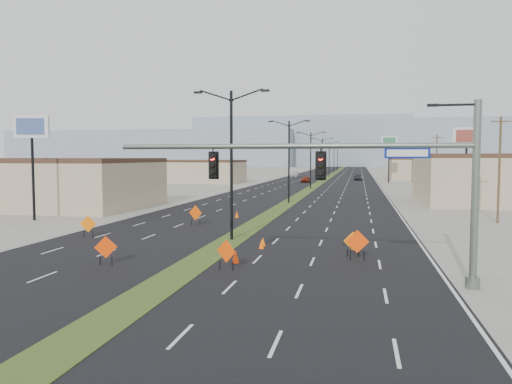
% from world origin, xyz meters
% --- Properties ---
extents(ground, '(600.00, 600.00, 0.00)m').
position_xyz_m(ground, '(0.00, 0.00, 0.00)').
color(ground, gray).
rests_on(ground, ground).
extents(road_surface, '(25.00, 400.00, 0.02)m').
position_xyz_m(road_surface, '(0.00, 100.00, 0.00)').
color(road_surface, black).
rests_on(road_surface, ground).
extents(median_strip, '(2.00, 400.00, 0.04)m').
position_xyz_m(median_strip, '(0.00, 100.00, 0.00)').
color(median_strip, '#374E1C').
rests_on(median_strip, ground).
extents(building_sw_far, '(30.00, 14.00, 4.50)m').
position_xyz_m(building_sw_far, '(-32.00, 85.00, 2.25)').
color(building_sw_far, '#C2AA8B').
rests_on(building_sw_far, ground).
extents(building_se_far, '(44.00, 16.00, 5.00)m').
position_xyz_m(building_se_far, '(38.00, 110.00, 2.50)').
color(building_se_far, '#C2AA8B').
rests_on(building_se_far, ground).
extents(mesa_west, '(180.00, 50.00, 22.00)m').
position_xyz_m(mesa_west, '(-120.00, 280.00, 11.00)').
color(mesa_west, '#899AAA').
rests_on(mesa_west, ground).
extents(mesa_center, '(220.00, 50.00, 28.00)m').
position_xyz_m(mesa_center, '(40.00, 300.00, 14.00)').
color(mesa_center, '#899AAA').
rests_on(mesa_center, ground).
extents(mesa_backdrop, '(140.00, 50.00, 32.00)m').
position_xyz_m(mesa_backdrop, '(-30.00, 320.00, 16.00)').
color(mesa_backdrop, '#899AAA').
rests_on(mesa_backdrop, ground).
extents(signal_mast, '(16.30, 0.60, 8.00)m').
position_xyz_m(signal_mast, '(8.56, 2.00, 4.79)').
color(signal_mast, slate).
rests_on(signal_mast, ground).
extents(streetlight_0, '(5.15, 0.24, 10.02)m').
position_xyz_m(streetlight_0, '(0.00, 12.00, 5.42)').
color(streetlight_0, black).
rests_on(streetlight_0, ground).
extents(streetlight_1, '(5.15, 0.24, 10.02)m').
position_xyz_m(streetlight_1, '(0.00, 40.00, 5.42)').
color(streetlight_1, black).
rests_on(streetlight_1, ground).
extents(streetlight_2, '(5.15, 0.24, 10.02)m').
position_xyz_m(streetlight_2, '(0.00, 68.00, 5.42)').
color(streetlight_2, black).
rests_on(streetlight_2, ground).
extents(streetlight_3, '(5.15, 0.24, 10.02)m').
position_xyz_m(streetlight_3, '(0.00, 96.00, 5.42)').
color(streetlight_3, black).
rests_on(streetlight_3, ground).
extents(streetlight_4, '(5.15, 0.24, 10.02)m').
position_xyz_m(streetlight_4, '(0.00, 124.00, 5.42)').
color(streetlight_4, black).
rests_on(streetlight_4, ground).
extents(streetlight_5, '(5.15, 0.24, 10.02)m').
position_xyz_m(streetlight_5, '(0.00, 152.00, 5.42)').
color(streetlight_5, black).
rests_on(streetlight_5, ground).
extents(streetlight_6, '(5.15, 0.24, 10.02)m').
position_xyz_m(streetlight_6, '(0.00, 180.00, 5.42)').
color(streetlight_6, black).
rests_on(streetlight_6, ground).
extents(utility_pole_0, '(1.60, 0.20, 9.00)m').
position_xyz_m(utility_pole_0, '(20.00, 25.00, 4.67)').
color(utility_pole_0, '#4C3823').
rests_on(utility_pole_0, ground).
extents(utility_pole_1, '(1.60, 0.20, 9.00)m').
position_xyz_m(utility_pole_1, '(20.00, 60.00, 4.67)').
color(utility_pole_1, '#4C3823').
rests_on(utility_pole_1, ground).
extents(utility_pole_2, '(1.60, 0.20, 9.00)m').
position_xyz_m(utility_pole_2, '(20.00, 95.00, 4.67)').
color(utility_pole_2, '#4C3823').
rests_on(utility_pole_2, ground).
extents(utility_pole_3, '(1.60, 0.20, 9.00)m').
position_xyz_m(utility_pole_3, '(20.00, 130.00, 4.67)').
color(utility_pole_3, '#4C3823').
rests_on(utility_pole_3, ground).
extents(car_left, '(1.93, 4.22, 1.40)m').
position_xyz_m(car_left, '(-3.12, 89.58, 0.70)').
color(car_left, maroon).
rests_on(car_left, ground).
extents(car_mid, '(2.10, 4.61, 1.47)m').
position_xyz_m(car_mid, '(8.31, 103.35, 0.73)').
color(car_mid, black).
rests_on(car_mid, ground).
extents(car_far, '(2.24, 5.29, 1.52)m').
position_xyz_m(car_far, '(-9.13, 117.78, 0.76)').
color(car_far, silver).
rests_on(car_far, ground).
extents(construction_sign_0, '(1.17, 0.17, 1.56)m').
position_xyz_m(construction_sign_0, '(-10.02, 10.92, 0.92)').
color(construction_sign_0, orange).
rests_on(construction_sign_0, ground).
extents(construction_sign_1, '(1.06, 0.52, 1.53)m').
position_xyz_m(construction_sign_1, '(-4.40, 3.00, 0.90)').
color(construction_sign_1, '#FF3F05').
rests_on(construction_sign_1, ground).
extents(construction_sign_2, '(1.20, 0.42, 1.66)m').
position_xyz_m(construction_sign_2, '(-4.72, 18.42, 0.98)').
color(construction_sign_2, '#E74804').
rests_on(construction_sign_2, ground).
extents(construction_sign_3, '(1.07, 0.51, 1.53)m').
position_xyz_m(construction_sign_3, '(2.00, 3.19, 0.90)').
color(construction_sign_3, '#EC4004').
rests_on(construction_sign_3, ground).
extents(construction_sign_4, '(1.08, 0.15, 1.44)m').
position_xyz_m(construction_sign_4, '(8.11, 7.82, 0.84)').
color(construction_sign_4, orange).
rests_on(construction_sign_4, ground).
extents(construction_sign_5, '(1.26, 0.16, 1.68)m').
position_xyz_m(construction_sign_5, '(8.35, 6.85, 0.99)').
color(construction_sign_5, '#FF3E05').
rests_on(construction_sign_5, ground).
extents(cone_0, '(0.42, 0.42, 0.68)m').
position_xyz_m(cone_0, '(2.05, 4.89, 0.34)').
color(cone_0, '#F43605').
rests_on(cone_0, ground).
extents(cone_1, '(0.36, 0.36, 0.58)m').
position_xyz_m(cone_1, '(2.61, 9.19, 0.29)').
color(cone_1, '#FF5905').
rests_on(cone_1, ground).
extents(cone_2, '(0.41, 0.41, 0.57)m').
position_xyz_m(cone_2, '(2.53, 10.09, 0.29)').
color(cone_2, '#FF6B05').
rests_on(cone_2, ground).
extents(cone_3, '(0.46, 0.46, 0.67)m').
position_xyz_m(cone_3, '(-2.62, 24.09, 0.33)').
color(cone_3, '#D64E04').
rests_on(cone_3, ground).
extents(pole_sign_west, '(3.04, 0.99, 9.31)m').
position_xyz_m(pole_sign_west, '(-19.85, 18.73, 7.58)').
color(pole_sign_west, black).
rests_on(pole_sign_west, ground).
extents(pole_sign_east_near, '(2.87, 1.29, 8.93)m').
position_xyz_m(pole_sign_east_near, '(20.08, 38.84, 7.25)').
color(pole_sign_east_near, black).
rests_on(pole_sign_east_near, ground).
extents(pole_sign_east_far, '(3.33, 0.62, 10.17)m').
position_xyz_m(pole_sign_east_far, '(14.67, 90.27, 8.35)').
color(pole_sign_east_far, black).
rests_on(pole_sign_east_far, ground).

